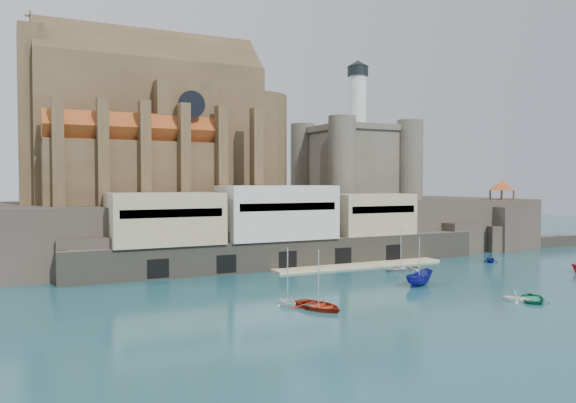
# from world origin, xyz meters

# --- Properties ---
(ground) EXTENTS (300.00, 300.00, 0.00)m
(ground) POSITION_xyz_m (0.00, 0.00, 0.00)
(ground) COLOR #194B52
(ground) RESTS_ON ground
(promontory) EXTENTS (100.00, 36.00, 10.00)m
(promontory) POSITION_xyz_m (-0.19, 39.37, 4.92)
(promontory) COLOR #2B2520
(promontory) RESTS_ON ground
(quay) EXTENTS (70.00, 12.00, 13.05)m
(quay) POSITION_xyz_m (-10.19, 23.07, 6.07)
(quay) COLOR #5E594B
(quay) RESTS_ON ground
(church) EXTENTS (47.00, 25.93, 30.51)m
(church) POSITION_xyz_m (-24.13, 41.85, 22.13)
(church) COLOR #4D3A24
(church) RESTS_ON promontory
(castle_keep) EXTENTS (21.20, 21.20, 29.30)m
(castle_keep) POSITION_xyz_m (16.08, 41.08, 18.31)
(castle_keep) COLOR #4C473C
(castle_keep) RESTS_ON promontory
(rock_outcrop) EXTENTS (14.50, 10.50, 8.70)m
(rock_outcrop) POSITION_xyz_m (42.00, 25.84, 4.02)
(rock_outcrop) COLOR #2B2520
(rock_outcrop) RESTS_ON ground
(pavilion) EXTENTS (6.40, 6.40, 5.40)m
(pavilion) POSITION_xyz_m (42.00, 26.00, 12.73)
(pavilion) COLOR #4D3A24
(pavilion) RESTS_ON rock_outcrop
(boat_0) EXTENTS (4.77, 2.40, 6.42)m
(boat_0) POSITION_xyz_m (-18.71, -5.77, 0.00)
(boat_0) COLOR #AE2B12
(boat_0) RESTS_ON ground
(boat_1) EXTENTS (3.08, 2.87, 3.06)m
(boat_1) POSITION_xyz_m (3.40, -12.32, 0.00)
(boat_1) COLOR white
(boat_1) RESTS_ON ground
(boat_2) EXTENTS (3.00, 2.98, 5.88)m
(boat_2) POSITION_xyz_m (-0.18, 0.34, 0.00)
(boat_2) COLOR navy
(boat_2) RESTS_ON ground
(boat_3) EXTENTS (3.50, 3.45, 5.34)m
(boat_3) POSITION_xyz_m (5.57, -12.67, 0.00)
(boat_3) COLOR #14724C
(boat_3) RESTS_ON ground
(boat_4) EXTENTS (3.00, 2.07, 3.24)m
(boat_4) POSITION_xyz_m (-20.94, -2.82, 0.00)
(boat_4) COLOR white
(boat_4) RESTS_ON ground
(boat_6) EXTENTS (2.32, 4.63, 6.23)m
(boat_6) POSITION_xyz_m (5.35, 11.44, 0.00)
(boat_6) COLOR silver
(boat_6) RESTS_ON ground
(boat_7) EXTENTS (3.25, 3.20, 3.29)m
(boat_7) POSITION_xyz_m (24.42, 11.89, 0.00)
(boat_7) COLOR navy
(boat_7) RESTS_ON ground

